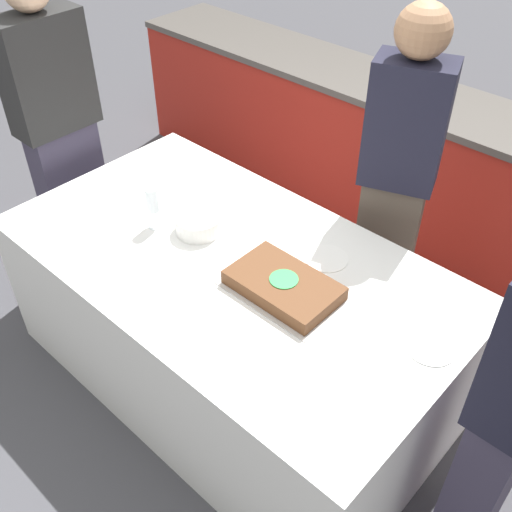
{
  "coord_description": "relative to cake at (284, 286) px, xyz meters",
  "views": [
    {
      "loc": [
        1.39,
        -1.34,
        2.41
      ],
      "look_at": [
        0.15,
        0.0,
        0.87
      ],
      "focal_mm": 42.0,
      "sensor_mm": 36.0,
      "label": 1
    }
  ],
  "objects": [
    {
      "name": "person_seated_left",
      "position": [
        -1.53,
        -0.0,
        0.1
      ],
      "size": [
        0.21,
        0.42,
        1.73
      ],
      "rotation": [
        0.0,
        0.0,
        1.57
      ],
      "color": "#383347",
      "rests_on": "ground_plane"
    },
    {
      "name": "wine_glass",
      "position": [
        -0.71,
        -0.07,
        0.11
      ],
      "size": [
        0.07,
        0.07,
        0.2
      ],
      "color": "white",
      "rests_on": "dining_table"
    },
    {
      "name": "ground_plane",
      "position": [
        -0.3,
        -0.0,
        -0.8
      ],
      "size": [
        14.0,
        14.0,
        0.0
      ],
      "primitive_type": "plane",
      "color": "#424247"
    },
    {
      "name": "side_plate_right_edge",
      "position": [
        0.58,
        0.14,
        -0.03
      ],
      "size": [
        0.18,
        0.18,
        0.0
      ],
      "color": "white",
      "rests_on": "dining_table"
    },
    {
      "name": "person_cutting_cake",
      "position": [
        0.0,
        0.78,
        0.11
      ],
      "size": [
        0.38,
        0.3,
        1.71
      ],
      "rotation": [
        0.0,
        0.0,
        -2.78
      ],
      "color": "#4C4238",
      "rests_on": "ground_plane"
    },
    {
      "name": "cake",
      "position": [
        0.0,
        0.0,
        0.0
      ],
      "size": [
        0.47,
        0.31,
        0.07
      ],
      "color": "#B7B2AD",
      "rests_on": "dining_table"
    },
    {
      "name": "dining_table",
      "position": [
        -0.3,
        -0.0,
        -0.42
      ],
      "size": [
        2.02,
        1.13,
        0.77
      ],
      "color": "silver",
      "rests_on": "ground_plane"
    },
    {
      "name": "plate_stack",
      "position": [
        -0.54,
        0.04,
        0.01
      ],
      "size": [
        0.21,
        0.21,
        0.08
      ],
      "color": "white",
      "rests_on": "dining_table"
    },
    {
      "name": "back_counter",
      "position": [
        -0.3,
        1.64,
        -0.34
      ],
      "size": [
        4.4,
        0.58,
        0.92
      ],
      "color": "#A82319",
      "rests_on": "ground_plane"
    },
    {
      "name": "side_plate_near_cake",
      "position": [
        0.0,
        0.28,
        -0.03
      ],
      "size": [
        0.18,
        0.18,
        0.0
      ],
      "color": "white",
      "rests_on": "dining_table"
    }
  ]
}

